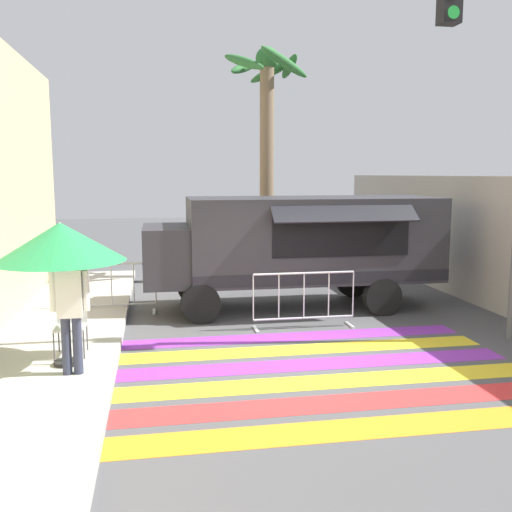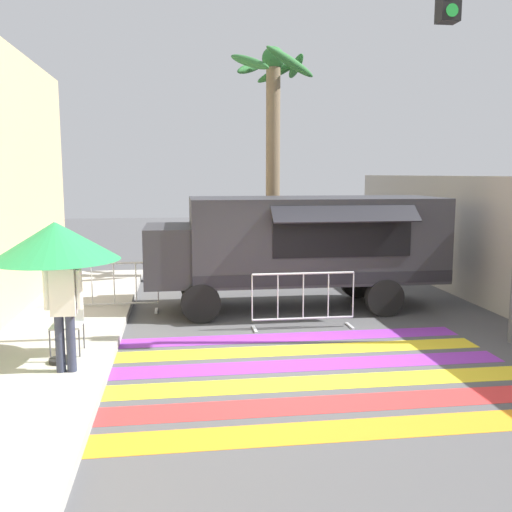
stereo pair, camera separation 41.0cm
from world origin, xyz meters
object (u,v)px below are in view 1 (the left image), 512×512
folding_chair (71,321)px  barricade_front (304,301)px  food_truck (291,242)px  traffic_signal_pole (483,76)px  barricade_side (112,289)px  patio_umbrella (60,242)px  vendor_person (70,304)px  palm_tree (266,128)px

folding_chair → barricade_front: size_ratio=0.43×
food_truck → traffic_signal_pole: traffic_signal_pole is taller
barricade_side → patio_umbrella: bearing=-96.2°
traffic_signal_pole → folding_chair: traffic_signal_pole is taller
barricade_side → folding_chair: bearing=-97.1°
vendor_person → barricade_side: size_ratio=0.94×
vendor_person → barricade_front: vendor_person is taller
folding_chair → vendor_person: (0.14, -0.96, 0.48)m
patio_umbrella → palm_tree: size_ratio=0.34×
food_truck → barricade_front: size_ratio=3.18×
folding_chair → vendor_person: bearing=-67.7°
traffic_signal_pole → folding_chair: (-6.70, 0.07, -3.85)m
vendor_person → barricade_front: bearing=16.4°
food_truck → vendor_person: 5.65m
patio_umbrella → vendor_person: patio_umbrella is taller
food_truck → patio_umbrella: (-4.22, -3.49, 0.50)m
barricade_front → barricade_side: (-3.70, 1.76, -0.00)m
barricade_front → barricade_side: same height
barricade_front → folding_chair: bearing=-161.9°
food_truck → palm_tree: bearing=88.4°
folding_chair → vendor_person: 1.08m
folding_chair → palm_tree: bearing=69.3°
traffic_signal_pole → patio_umbrella: bearing=-176.0°
folding_chair → vendor_person: vendor_person is taller
patio_umbrella → folding_chair: bearing=88.7°
vendor_person → palm_tree: palm_tree is taller
food_truck → patio_umbrella: size_ratio=3.01×
food_truck → patio_umbrella: 5.50m
barricade_front → palm_tree: bearing=87.5°
barricade_side → traffic_signal_pole: bearing=-26.7°
food_truck → barricade_front: 1.87m
food_truck → palm_tree: 4.22m
food_truck → vendor_person: bearing=-136.1°
traffic_signal_pole → barricade_side: (-6.31, 3.17, -3.98)m
patio_umbrella → barricade_front: size_ratio=1.06×
food_truck → barricade_side: food_truck is taller
vendor_person → barricade_side: vendor_person is taller
barricade_side → palm_tree: 6.17m
vendor_person → traffic_signal_pole: bearing=-6.1°
barricade_front → patio_umbrella: bearing=-155.4°
traffic_signal_pole → folding_chair: 7.73m
food_truck → patio_umbrella: bearing=-140.4°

